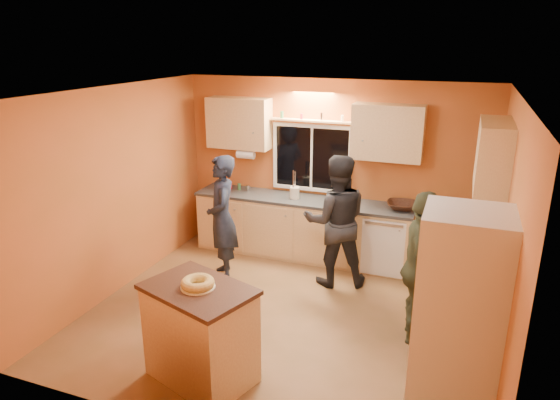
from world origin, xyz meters
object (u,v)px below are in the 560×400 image
at_px(refrigerator, 459,310).
at_px(person_center, 336,221).
at_px(island, 201,333).
at_px(person_left, 222,218).
at_px(person_right, 420,268).

bearing_deg(refrigerator, person_center, 130.55).
distance_m(island, person_center, 2.50).
distance_m(island, person_left, 2.20).
xyz_separation_m(person_center, person_right, (1.16, -0.97, -0.04)).
bearing_deg(person_center, refrigerator, 109.49).
height_order(person_left, person_right, person_left).
bearing_deg(person_right, person_left, 68.99).
relative_size(refrigerator, person_center, 1.03).
xyz_separation_m(island, person_center, (0.69, 2.37, 0.39)).
bearing_deg(island, person_center, 92.90).
xyz_separation_m(refrigerator, person_left, (-3.03, 1.48, -0.05)).
distance_m(island, person_right, 2.34).
distance_m(refrigerator, person_right, 0.94).
distance_m(person_left, person_center, 1.51).
xyz_separation_m(refrigerator, island, (-2.25, -0.55, -0.41)).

